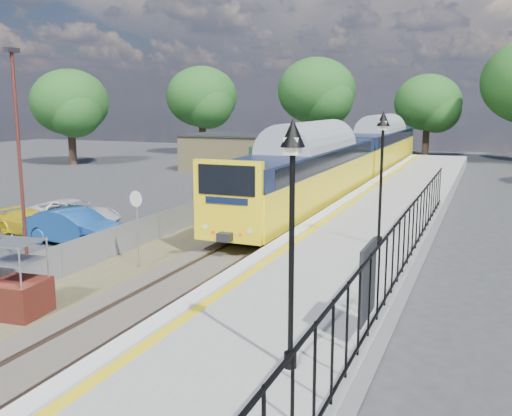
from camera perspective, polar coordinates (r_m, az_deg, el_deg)
The scene contains 17 objects.
ground at distance 16.97m, azimuth -10.07°, elevation -9.54°, with size 120.00×120.00×0.00m, color #2D2D30.
track_bed at distance 25.46m, azimuth 0.71°, elevation -2.41°, with size 5.90×80.00×0.29m.
platform at distance 22.50m, azimuth 10.26°, elevation -3.36°, with size 5.00×70.00×0.90m, color gray.
platform_edge at distance 22.90m, azimuth 5.25°, elevation -1.83°, with size 0.90×70.00×0.01m.
victorian_lamp_south at distance 10.03m, azimuth 3.64°, elevation 2.10°, with size 0.44×0.44×4.60m.
victorian_lamp_north at distance 19.75m, azimuth 12.52°, elevation 5.97°, with size 0.44×0.44×4.60m.
palisade_fence at distance 16.26m, azimuth 14.19°, elevation -3.82°, with size 0.12×26.00×2.00m.
wire_fence at distance 28.94m, azimuth -4.45°, elevation 0.15°, with size 0.06×52.00×1.20m.
outbuilding at distance 48.91m, azimuth -1.34°, elevation 5.46°, with size 10.80×10.10×3.12m.
tree_line at distance 55.89m, azimuth 15.16°, elevation 10.95°, with size 56.80×43.80×11.88m.
train at distance 39.91m, azimuth 9.76°, elevation 5.38°, with size 2.82×40.83×3.51m.
brick_plinth at distance 16.80m, azimuth -22.70°, elevation -6.71°, with size 1.46×1.46×2.15m.
speed_sign at distance 20.15m, azimuth -11.84°, elevation -0.81°, with size 0.56×0.15×2.79m.
carpark_lamp at distance 20.93m, azimuth -22.64°, elevation 5.58°, with size 0.25×0.50×7.54m.
car_blue at distance 24.58m, azimuth -17.62°, elevation -1.82°, with size 1.57×4.51×1.49m, color navy.
car_yellow at distance 27.09m, azimuth -21.52°, elevation -1.39°, with size 1.53×3.75×1.09m, color yellow.
car_white at distance 28.03m, azimuth -17.88°, elevation -0.57°, with size 2.15×4.66×1.30m, color silver.
Camera 1 is at (8.68, -13.40, 5.75)m, focal length 40.00 mm.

